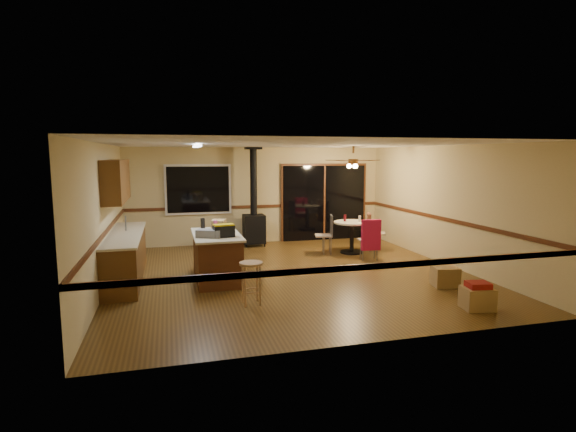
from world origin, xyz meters
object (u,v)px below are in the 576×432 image
object	(u,v)px
box_under_window	(214,241)
toolbox_black	(224,231)
box_corner_b	(445,276)
blue_bucket	(232,280)
chair_near	(371,235)
chair_left	(328,230)
box_corner_a	(477,298)
bar_stool	(251,283)
dining_table	(352,232)
kitchen_island	(217,257)
toolbox_grey	(209,233)
wood_stove	(254,219)
chair_right	(370,227)

from	to	relation	value
box_under_window	toolbox_black	bearing A→B (deg)	-92.17
box_corner_b	blue_bucket	bearing A→B (deg)	166.21
chair_near	box_under_window	world-z (taller)	chair_near
blue_bucket	chair_left	bearing A→B (deg)	40.04
box_under_window	box_corner_a	distance (m)	6.74
bar_stool	dining_table	distance (m)	4.42
bar_stool	dining_table	xyz separation A→B (m)	(3.08, 3.16, 0.19)
kitchen_island	toolbox_grey	distance (m)	0.64
wood_stove	toolbox_grey	bearing A→B (deg)	-113.27
blue_bucket	box_under_window	xyz separation A→B (m)	(0.01, 3.60, 0.05)
wood_stove	chair_left	world-z (taller)	wood_stove
chair_left	chair_right	xyz separation A→B (m)	(1.13, 0.05, 0.01)
toolbox_grey	dining_table	world-z (taller)	toolbox_grey
kitchen_island	wood_stove	world-z (taller)	wood_stove
wood_stove	bar_stool	world-z (taller)	wood_stove
bar_stool	chair_left	xyz separation A→B (m)	(2.48, 3.24, 0.24)
wood_stove	box_corner_a	bearing A→B (deg)	-67.09
wood_stove	toolbox_grey	world-z (taller)	wood_stove
chair_near	chair_right	size ratio (longest dim) A/B	1.00
toolbox_grey	toolbox_black	bearing A→B (deg)	-10.59
blue_bucket	box_corner_a	size ratio (longest dim) A/B	0.71
chair_left	box_corner_a	distance (m)	4.49
chair_right	box_under_window	size ratio (longest dim) A/B	1.52
wood_stove	toolbox_grey	size ratio (longest dim) A/B	5.59
box_under_window	dining_table	bearing A→B (deg)	-24.09
bar_stool	box_corner_b	bearing A→B (deg)	1.29
toolbox_black	box_under_window	size ratio (longest dim) A/B	0.82
kitchen_island	chair_left	xyz separation A→B (m)	(2.86, 1.63, 0.14)
box_corner_a	chair_left	bearing A→B (deg)	101.49
kitchen_island	box_corner_a	distance (m)	4.66
blue_bucket	box_corner_a	distance (m)	4.14
toolbox_black	dining_table	bearing A→B (deg)	30.08
kitchen_island	chair_left	distance (m)	3.30
toolbox_grey	chair_right	bearing A→B (deg)	25.96
chair_right	blue_bucket	bearing A→B (deg)	-148.96
wood_stove	toolbox_black	xyz separation A→B (m)	(-1.20, -3.44, 0.28)
dining_table	toolbox_black	bearing A→B (deg)	-149.92
wood_stove	chair_right	bearing A→B (deg)	-26.99
dining_table	box_under_window	world-z (taller)	dining_table
box_under_window	box_corner_b	distance (m)	5.89
wood_stove	kitchen_island	bearing A→B (deg)	-113.09
bar_stool	chair_left	world-z (taller)	chair_left
blue_bucket	chair_near	size ratio (longest dim) A/B	0.46
chair_near	box_corner_a	world-z (taller)	chair_near
blue_bucket	box_corner_b	xyz separation A→B (m)	(3.79, -0.93, 0.05)
kitchen_island	dining_table	size ratio (longest dim) A/B	1.88
wood_stove	box_corner_b	bearing A→B (deg)	-59.42
toolbox_grey	box_corner_a	size ratio (longest dim) A/B	1.00
dining_table	chair_near	bearing A→B (deg)	-84.65
dining_table	box_under_window	distance (m)	3.56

